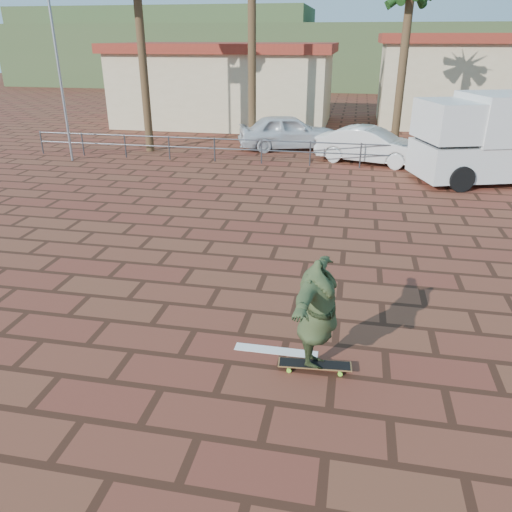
{
  "coord_description": "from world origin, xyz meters",
  "views": [
    {
      "loc": [
        1.72,
        -8.15,
        4.84
      ],
      "look_at": [
        -0.04,
        0.83,
        0.8
      ],
      "focal_mm": 35.0,
      "sensor_mm": 36.0,
      "label": 1
    }
  ],
  "objects_px": {
    "car_white": "(370,145)",
    "campervan": "(504,136)",
    "longboard": "(315,365)",
    "car_silver": "(289,132)",
    "skateboarder": "(318,314)"
  },
  "relations": [
    {
      "from": "longboard",
      "to": "car_silver",
      "type": "distance_m",
      "value": 16.99
    },
    {
      "from": "skateboarder",
      "to": "car_white",
      "type": "distance_m",
      "value": 14.63
    },
    {
      "from": "longboard",
      "to": "campervan",
      "type": "height_order",
      "value": "campervan"
    },
    {
      "from": "skateboarder",
      "to": "car_silver",
      "type": "bearing_deg",
      "value": 15.33
    },
    {
      "from": "longboard",
      "to": "campervan",
      "type": "distance_m",
      "value": 13.88
    },
    {
      "from": "longboard",
      "to": "skateboarder",
      "type": "xyz_separation_m",
      "value": [
        -0.0,
        0.0,
        0.92
      ]
    },
    {
      "from": "campervan",
      "to": "car_silver",
      "type": "xyz_separation_m",
      "value": [
        -8.22,
        4.13,
        -0.82
      ]
    },
    {
      "from": "car_white",
      "to": "campervan",
      "type": "bearing_deg",
      "value": -96.54
    },
    {
      "from": "skateboarder",
      "to": "car_silver",
      "type": "height_order",
      "value": "skateboarder"
    },
    {
      "from": "car_silver",
      "to": "campervan",
      "type": "bearing_deg",
      "value": -134.69
    },
    {
      "from": "skateboarder",
      "to": "campervan",
      "type": "height_order",
      "value": "campervan"
    },
    {
      "from": "longboard",
      "to": "car_silver",
      "type": "xyz_separation_m",
      "value": [
        -2.69,
        16.77,
        0.7
      ]
    },
    {
      "from": "skateboarder",
      "to": "car_silver",
      "type": "xyz_separation_m",
      "value": [
        -2.69,
        16.77,
        -0.22
      ]
    },
    {
      "from": "longboard",
      "to": "campervan",
      "type": "xyz_separation_m",
      "value": [
        5.53,
        12.64,
        1.52
      ]
    },
    {
      "from": "campervan",
      "to": "car_white",
      "type": "distance_m",
      "value": 5.02
    }
  ]
}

